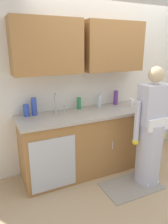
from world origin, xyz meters
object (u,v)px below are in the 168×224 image
Objects in this scene: cup_by_sink at (132,102)px; knife_on_counter at (116,108)px; bottle_soap at (79,103)px; bottle_dish_liquid at (34,107)px; sink at (62,117)px; person_at_sink at (150,136)px; bottle_water_tall at (99,101)px; bottle_water_short at (116,98)px; bottle_cleaner_spray at (26,110)px.

cup_by_sink is 0.44× the size of knife_on_counter.
bottle_dish_liquid is (-0.69, -0.02, 0.03)m from bottle_soap.
sink is 1.22m from cup_by_sink.
sink reaches higher than bottle_soap.
person_at_sink is 15.26× the size of cup_by_sink.
bottle_soap is 0.89× the size of bottle_water_tall.
sink is 1.03m from bottle_water_short.
bottle_soap is 0.69m from bottle_dish_liquid.
bottle_cleaner_spray is 0.82× the size of bottle_water_tall.
bottle_water_short is 0.93× the size of bottle_dish_liquid.
person_at_sink reaches higher than bottle_water_short.
bottle_water_short is 0.27m from cup_by_sink.
bottle_cleaner_spray reaches higher than cup_by_sink.
sink is 2.03× the size of bottle_dish_liquid.
sink is 2.08× the size of knife_on_counter.
person_at_sink is 6.75× the size of knife_on_counter.
person_at_sink is 9.03× the size of bottle_soap.
sink is 3.03× the size of bottle_cleaner_spray.
knife_on_counter is at bearing -121.81° from bottle_water_short.
bottle_cleaner_spray is at bearing 179.70° from bottle_water_tall.
bottle_dish_liquid is (-0.33, 0.18, 0.14)m from sink.
bottle_dish_liquid is (-1.36, 0.83, 0.37)m from person_at_sink.
bottle_water_short is 1.34m from bottle_dish_liquid.
bottle_dish_liquid is 1.03× the size of knife_on_counter.
bottle_water_tall is at bearing 13.90° from sink.
person_at_sink is 1.72m from bottle_cleaner_spray.
bottle_water_short is at bearing 143.84° from cup_by_sink.
bottle_dish_liquid is (-1.02, 0.01, 0.02)m from bottle_water_tall.
cup_by_sink is at bearing -14.39° from bottle_water_tall.
knife_on_counter is (-0.34, -0.06, -0.05)m from cup_by_sink.
bottle_water_tall is 1.02m from bottle_dish_liquid.
cup_by_sink is at bearing -11.00° from bottle_soap.
person_at_sink is at bearing -105.26° from cup_by_sink.
person_at_sink reaches higher than sink.
bottle_water_short is at bearing 3.18° from bottle_water_tall.
bottle_water_short is (1.45, 0.01, 0.03)m from bottle_cleaner_spray.
bottle_dish_liquid is at bearing -111.41° from knife_on_counter.
bottle_water_tall is at bearing -0.30° from bottle_cleaner_spray.
bottle_water_tall reaches higher than bottle_cleaner_spray.
person_at_sink is 8.03× the size of bottle_water_tall.
knife_on_counter is at bearing -9.61° from bottle_dish_liquid.
bottle_water_tall is at bearing -147.79° from knife_on_counter.
bottle_water_short is at bearing -1.28° from bottle_soap.
knife_on_counter is (-0.15, 0.62, 0.25)m from person_at_sink.
sink reaches higher than bottle_water_short.
bottle_water_short is (0.32, 0.02, 0.01)m from bottle_water_tall.
person_at_sink reaches higher than bottle_dish_liquid.
bottle_cleaner_spray is at bearing 175.14° from cup_by_sink.
bottle_cleaner_spray is at bearing 150.84° from person_at_sink.
person_at_sink is at bearing -67.34° from bottle_water_tall.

